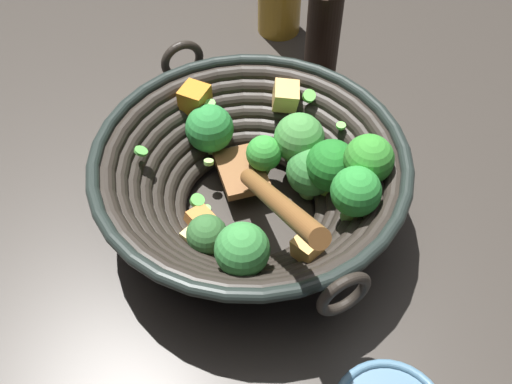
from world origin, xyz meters
TOP-DOWN VIEW (x-y plane):
  - ground_plane at (0.00, 0.00)m, footprint 4.00×4.00m
  - wok at (-0.00, 0.00)m, footprint 0.33×0.34m
  - soy_sauce_bottle at (-0.25, -0.04)m, footprint 0.04×0.04m

SIDE VIEW (x-z plane):
  - ground_plane at x=0.00m, z-range 0.00..0.00m
  - wok at x=0.00m, z-range -0.04..0.17m
  - soy_sauce_bottle at x=-0.25m, z-range -0.02..0.17m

